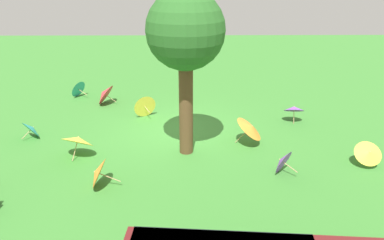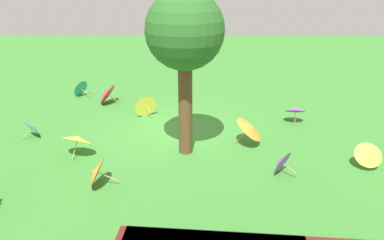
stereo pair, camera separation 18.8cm
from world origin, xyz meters
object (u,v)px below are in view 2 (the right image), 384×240
parasol_orange_0 (250,128)px  parasol_yellow_1 (369,154)px  parasol_teal_1 (33,127)px  parasol_purple_0 (295,109)px  parasol_purple_1 (281,162)px  parasol_red_0 (106,93)px  parasol_teal_0 (80,88)px  parasol_yellow_2 (145,106)px  parasol_orange_1 (95,172)px  shade_tree (185,34)px  parasol_yellow_0 (78,139)px

parasol_orange_0 → parasol_yellow_1: parasol_orange_0 is taller
parasol_teal_1 → parasol_yellow_1: bearing=168.9°
parasol_purple_0 → parasol_purple_1: (1.30, 3.53, -0.14)m
parasol_purple_0 → parasol_teal_1: size_ratio=0.95×
parasol_teal_1 → parasol_purple_1: bearing=163.4°
parasol_orange_0 → parasol_purple_0: bearing=-135.7°
parasol_purple_1 → parasol_red_0: (5.91, -5.44, 0.09)m
parasol_yellow_1 → parasol_red_0: (8.37, -5.15, 0.02)m
parasol_purple_0 → parasol_red_0: bearing=-14.8°
parasol_teal_0 → parasol_yellow_2: parasol_yellow_2 is taller
parasol_orange_1 → parasol_purple_1: bearing=-172.7°
parasol_orange_1 → parasol_teal_1: (2.79, -2.87, -0.07)m
parasol_purple_0 → parasol_yellow_2: bearing=-5.5°
parasol_purple_1 → parasol_teal_0: (7.26, -6.38, 0.02)m
parasol_yellow_1 → parasol_yellow_2: 7.57m
parasol_purple_0 → parasol_teal_1: parasol_purple_0 is taller
parasol_orange_0 → parasol_red_0: bearing=-34.9°
parasol_teal_0 → parasol_orange_0: bearing=145.2°
parasol_yellow_1 → parasol_teal_0: 11.47m
parasol_purple_1 → parasol_red_0: 8.03m
shade_tree → parasol_purple_0: 5.40m
parasol_purple_0 → parasol_orange_1: bearing=34.3°
shade_tree → parasol_teal_0: bearing=-47.6°
parasol_red_0 → shade_tree: bearing=128.5°
parasol_purple_0 → parasol_purple_1: parasol_purple_0 is taller
parasol_red_0 → parasol_purple_0: bearing=165.2°
shade_tree → parasol_orange_0: bearing=-166.1°
parasol_yellow_0 → parasol_teal_1: size_ratio=1.39×
parasol_yellow_0 → parasol_red_0: parasol_red_0 is taller
parasol_purple_0 → parasol_teal_1: (8.85, 1.28, -0.17)m
shade_tree → parasol_orange_0: shade_tree is taller
parasol_yellow_0 → parasol_teal_0: (1.58, -5.38, -0.16)m
parasol_purple_0 → parasol_yellow_1: 3.44m
parasol_orange_1 → parasol_teal_0: 7.43m
parasol_red_0 → parasol_orange_0: bearing=145.1°
shade_tree → parasol_purple_0: shade_tree is taller
parasol_orange_1 → parasol_purple_0: bearing=-145.7°
parasol_red_0 → parasol_teal_0: bearing=-34.7°
parasol_teal_0 → parasol_purple_0: bearing=161.6°
shade_tree → parasol_purple_0: bearing=-149.1°
parasol_purple_1 → parasol_teal_1: bearing=-16.6°
parasol_orange_0 → parasol_purple_1: bearing=108.2°
shade_tree → parasol_yellow_0: bearing=4.1°
parasol_yellow_0 → parasol_orange_1: bearing=119.8°
shade_tree → parasol_red_0: 6.19m
parasol_orange_0 → parasol_yellow_1: bearing=154.8°
parasol_yellow_0 → parasol_orange_0: parasol_orange_0 is taller
parasol_orange_1 → parasol_teal_0: size_ratio=0.96×
parasol_purple_1 → parasol_teal_1: 7.88m
parasol_purple_0 → parasol_orange_1: 7.34m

